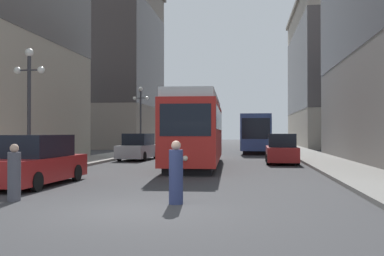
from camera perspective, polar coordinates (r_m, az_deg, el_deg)
ground_plane at (r=10.95m, az=-7.72°, el=-10.64°), size 200.00×200.00×0.00m
sidewalk_left at (r=51.50m, az=-4.29°, el=-2.58°), size 3.00×120.00×0.15m
sidewalk_right at (r=50.66m, az=12.81°, el=-2.60°), size 3.00×120.00×0.15m
streetcar at (r=24.82m, az=0.57°, el=-0.11°), size 3.11×12.46×3.89m
transit_bus at (r=42.61m, az=8.45°, el=-0.48°), size 3.02×13.02×3.45m
parked_car_left_near at (r=30.66m, az=-6.99°, el=-2.53°), size 2.07×4.79×1.82m
parked_car_left_mid at (r=16.85m, az=-19.50°, el=-4.16°), size 2.01×5.04×1.82m
parked_car_right_far at (r=27.54m, az=11.53°, el=-2.76°), size 1.96×4.99×1.82m
parked_car_left_far at (r=41.67m, az=-3.14°, el=-2.00°), size 1.91×4.96×1.82m
pedestrian_crossing_near at (r=13.27m, az=-22.09°, el=-5.60°), size 0.36×0.36×1.59m
pedestrian_crossing_far at (r=11.80m, az=-2.09°, el=-6.05°), size 0.38×0.38×1.69m
lamp_post_left_near at (r=20.46m, az=-20.40°, el=4.54°), size 1.41×0.36×5.42m
lamp_post_left_far at (r=39.14m, az=-6.69°, el=2.40°), size 1.41×0.36×5.77m
building_left_corner at (r=57.10m, az=-11.85°, el=8.34°), size 13.99×15.91×20.82m
building_right_corner at (r=62.08m, az=19.79°, el=6.69°), size 14.56×24.29×18.85m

